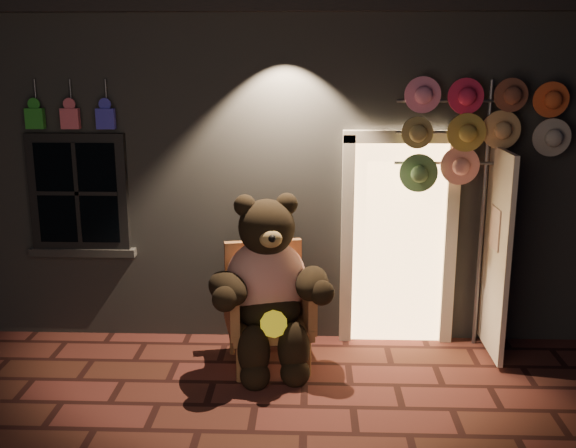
{
  "coord_description": "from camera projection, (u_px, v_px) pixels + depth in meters",
  "views": [
    {
      "loc": [
        0.47,
        -5.17,
        2.88
      ],
      "look_at": [
        0.25,
        1.0,
        1.35
      ],
      "focal_mm": 42.0,
      "sensor_mm": 36.0,
      "label": 1
    }
  ],
  "objects": [
    {
      "name": "ground",
      "position": [
        255.0,
        406.0,
        5.73
      ],
      "size": [
        60.0,
        60.0,
        0.0
      ],
      "primitive_type": "plane",
      "color": "#5D2823",
      "rests_on": "ground"
    },
    {
      "name": "teddy_bear",
      "position": [
        268.0,
        286.0,
        6.26
      ],
      "size": [
        1.21,
        1.05,
        1.7
      ],
      "rotation": [
        0.0,
        0.0,
        0.22
      ],
      "color": "red",
      "rests_on": "ground"
    },
    {
      "name": "wicker_armchair",
      "position": [
        267.0,
        305.0,
        6.46
      ],
      "size": [
        0.92,
        0.86,
        1.15
      ],
      "rotation": [
        0.0,
        0.0,
        0.22
      ],
      "color": "olive",
      "rests_on": "ground"
    },
    {
      "name": "shop_building",
      "position": [
        278.0,
        144.0,
        9.18
      ],
      "size": [
        7.3,
        5.95,
        3.51
      ],
      "color": "slate",
      "rests_on": "ground"
    },
    {
      "name": "hat_rack",
      "position": [
        476.0,
        130.0,
        6.36
      ],
      "size": [
        1.59,
        0.22,
        2.7
      ],
      "color": "#59595E",
      "rests_on": "ground"
    }
  ]
}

